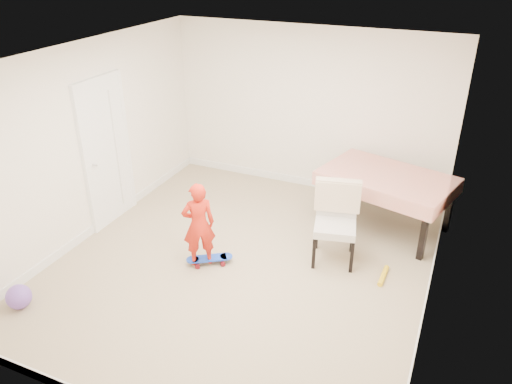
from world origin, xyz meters
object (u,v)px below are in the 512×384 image
at_px(dining_table, 384,201).
at_px(skateboard, 210,260).
at_px(child, 199,227).
at_px(balloon, 19,297).
at_px(dining_chair, 335,225).

height_order(dining_table, skateboard, dining_table).
distance_m(child, balloon, 2.16).
distance_m(dining_table, child, 2.69).
relative_size(skateboard, balloon, 2.11).
relative_size(dining_table, balloon, 6.18).
relative_size(dining_chair, skateboard, 1.77).
distance_m(dining_table, skateboard, 2.60).
bearing_deg(skateboard, dining_table, 11.57).
bearing_deg(balloon, skateboard, 45.91).
height_order(skateboard, child, child).
height_order(dining_table, child, child).
bearing_deg(dining_chair, dining_table, 56.57).
relative_size(dining_chair, child, 0.93).
bearing_deg(dining_table, skateboard, -119.52).
xyz_separation_m(dining_table, skateboard, (-1.82, -1.82, -0.36)).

